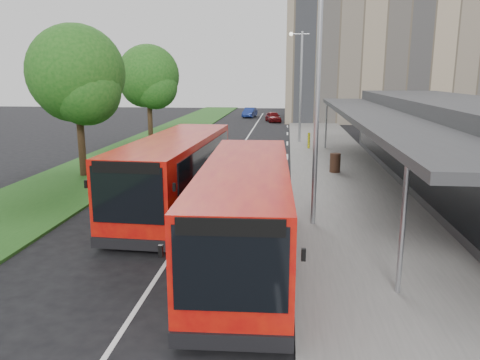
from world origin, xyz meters
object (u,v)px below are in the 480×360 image
Objects in this scene: lamp_post_far at (300,80)px; bollard at (309,141)px; tree_mid at (77,80)px; lamp_post_near at (315,87)px; car_near at (273,117)px; bus_second at (176,173)px; litter_bin at (335,163)px; bus_main at (246,212)px; car_far at (250,112)px; tree_far at (148,80)px.

lamp_post_far reaches higher than bollard.
tree_mid is at bearing -130.68° from lamp_post_far.
lamp_post_near is at bearing -90.00° from lamp_post_far.
car_near is at bearing 98.82° from bollard.
litter_bin is (6.69, 7.05, -0.79)m from bus_second.
tree_mid is at bearing -172.21° from litter_bin.
bus_main is at bearing -94.84° from lamp_post_far.
bollard is at bearing -68.61° from car_far.
bus_second is at bearing -107.38° from car_near.
bus_main is (9.18, -22.06, -3.30)m from tree_far.
lamp_post_far reaches higher than tree_mid.
lamp_post_near is at bearing -74.80° from car_far.
bus_second is (-5.03, 1.75, -3.29)m from lamp_post_near.
litter_bin is 27.92m from car_near.
tree_mid is 7.66× the size of litter_bin.
bus_main is 0.98× the size of bus_second.
bus_second is 2.82× the size of car_far.
car_near is (-2.41, 16.42, -4.15)m from lamp_post_far.
bus_second is at bearing -105.40° from lamp_post_far.
litter_bin is 0.28× the size of car_far.
lamp_post_far is 2.26× the size of car_far.
lamp_post_near is at bearing -99.28° from car_near.
tree_far is at bearing 112.06° from bus_second.
litter_bin is at bearing -70.10° from car_far.
bus_second is 2.98× the size of car_near.
bus_second is at bearing -110.70° from bollard.
car_near is at bearing 88.78° from bus_main.
car_near is at bearing -53.43° from car_far.
tree_far reaches higher than bollard.
tree_mid is at bearing 130.49° from bus_main.
lamp_post_far is at bearing 4.87° from tree_far.
tree_mid is 0.77× the size of bus_main.
lamp_post_far is at bearing 83.27° from bus_main.
litter_bin is at bearing 49.17° from bus_second.
lamp_post_far is 22.98m from car_far.
car_near is (2.62, 34.68, -0.86)m from bus_second.
car_near is (-2.41, 36.42, -4.15)m from lamp_post_near.
tree_mid reaches higher than car_near.
car_near is (8.72, 17.37, -4.14)m from tree_far.
car_far is (-7.09, 33.14, -0.06)m from litter_bin.
tree_mid is at bearing -91.45° from car_far.
bus_main is at bearing -102.39° from car_near.
tree_mid is 15.81m from bollard.
bus_main is 9.08× the size of bollard.
lamp_post_far reaches higher than litter_bin.
tree_mid is 12.00m from tree_far.
bus_main is at bearing -97.47° from bollard.
bus_main is at bearing -47.62° from tree_mid.
tree_mid is 13.18m from lamp_post_near.
lamp_post_near is at bearing -59.71° from tree_far.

